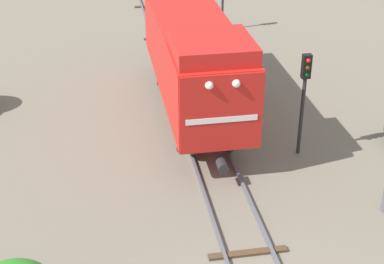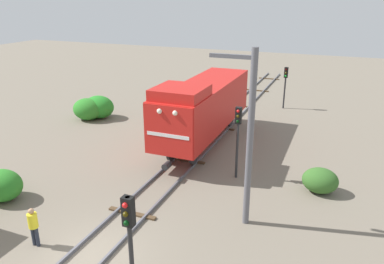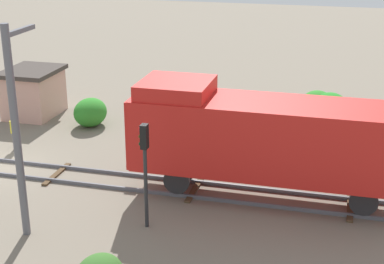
{
  "view_description": "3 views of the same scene",
  "coord_description": "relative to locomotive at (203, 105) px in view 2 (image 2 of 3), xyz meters",
  "views": [
    {
      "loc": [
        -3.95,
        -9.94,
        11.62
      ],
      "look_at": [
        -0.91,
        7.7,
        1.81
      ],
      "focal_mm": 55.0,
      "sensor_mm": 36.0,
      "label": 1
    },
    {
      "loc": [
        8.17,
        -9.55,
        9.5
      ],
      "look_at": [
        0.73,
        8.73,
        2.26
      ],
      "focal_mm": 35.0,
      "sensor_mm": 36.0,
      "label": 2
    },
    {
      "loc": [
        21.76,
        15.17,
        10.88
      ],
      "look_at": [
        -0.14,
        9.44,
        2.59
      ],
      "focal_mm": 55.0,
      "sensor_mm": 36.0,
      "label": 3
    }
  ],
  "objects": [
    {
      "name": "ground_plane",
      "position": [
        0.0,
        -12.47,
        -2.77
      ],
      "size": [
        114.91,
        114.91,
        0.0
      ],
      "primitive_type": "plane",
      "color": "#756B5B"
    },
    {
      "name": "railway_track",
      "position": [
        0.0,
        -12.47,
        -2.7
      ],
      "size": [
        2.4,
        76.6,
        0.16
      ],
      "color": "#595960",
      "rests_on": "ground"
    },
    {
      "name": "locomotive",
      "position": [
        0.0,
        0.0,
        0.0
      ],
      "size": [
        2.9,
        11.6,
        4.6
      ],
      "color": "red",
      "rests_on": "railway_track"
    },
    {
      "name": "traffic_signal_near",
      "position": [
        3.2,
        -14.46,
        0.25
      ],
      "size": [
        0.32,
        0.34,
        4.37
      ],
      "color": "#262628",
      "rests_on": "ground"
    },
    {
      "name": "traffic_signal_mid",
      "position": [
        3.4,
        -3.86,
        0.04
      ],
      "size": [
        0.32,
        0.34,
        4.04
      ],
      "color": "#262628",
      "rests_on": "ground"
    },
    {
      "name": "traffic_signal_far",
      "position": [
        3.6,
        10.79,
        -0.21
      ],
      "size": [
        0.32,
        0.34,
        3.66
      ],
      "color": "#262628",
      "rests_on": "ground"
    },
    {
      "name": "worker_near_track",
      "position": [
        -2.4,
        -12.71,
        -1.78
      ],
      "size": [
        0.38,
        0.38,
        1.7
      ],
      "rotation": [
        0.0,
        0.0,
        1.23
      ],
      "color": "#262B38",
      "rests_on": "ground"
    },
    {
      "name": "catenary_mast",
      "position": [
        4.94,
        -7.93,
        1.31
      ],
      "size": [
        1.94,
        0.28,
        7.67
      ],
      "color": "#595960",
      "rests_on": "ground"
    },
    {
      "name": "bush_near",
      "position": [
        -9.92,
        2.25,
        -1.85
      ],
      "size": [
        2.54,
        2.08,
        1.85
      ],
      "primitive_type": "ellipsoid",
      "color": "#258326",
      "rests_on": "ground"
    },
    {
      "name": "bush_mid",
      "position": [
        -10.49,
        1.52,
        -1.9
      ],
      "size": [
        2.42,
        1.98,
        1.76
      ],
      "primitive_type": "ellipsoid",
      "color": "#2C7E26",
      "rests_on": "ground"
    },
    {
      "name": "bush_far",
      "position": [
        -6.56,
        -10.51,
        -1.99
      ],
      "size": [
        2.14,
        1.75,
        1.56
      ],
      "primitive_type": "ellipsoid",
      "color": "#2C8026",
      "rests_on": "ground"
    },
    {
      "name": "bush_back",
      "position": [
        7.8,
        -3.86,
        -2.12
      ],
      "size": [
        1.8,
        1.47,
        1.31
      ],
      "primitive_type": "ellipsoid",
      "color": "#346426",
      "rests_on": "ground"
    }
  ]
}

